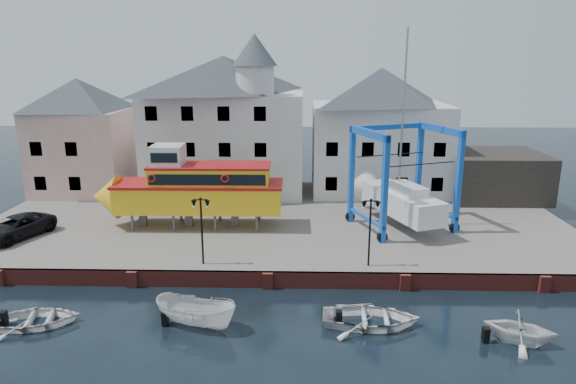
{
  "coord_description": "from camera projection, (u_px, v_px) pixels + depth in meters",
  "views": [
    {
      "loc": [
        1.91,
        -27.62,
        13.31
      ],
      "look_at": [
        1.0,
        7.0,
        4.0
      ],
      "focal_mm": 32.0,
      "sensor_mm": 36.0,
      "label": 1
    }
  ],
  "objects": [
    {
      "name": "lamp_post_left",
      "position": [
        201.0,
        214.0,
        30.35
      ],
      "size": [
        1.12,
        0.32,
        4.2
      ],
      "color": "black",
      "rests_on": "hardstanding"
    },
    {
      "name": "motorboat_b",
      "position": [
        370.0,
        325.0,
        26.1
      ],
      "size": [
        5.11,
        3.76,
        1.03
      ],
      "primitive_type": "imported",
      "rotation": [
        0.0,
        0.0,
        1.52
      ],
      "color": "silver",
      "rests_on": "ground"
    },
    {
      "name": "quay_wall",
      "position": [
        268.0,
        280.0,
        30.14
      ],
      "size": [
        44.0,
        0.47,
        1.0
      ],
      "color": "maroon",
      "rests_on": "ground"
    },
    {
      "name": "building_pink",
      "position": [
        82.0,
        136.0,
        46.41
      ],
      "size": [
        8.0,
        7.0,
        10.3
      ],
      "color": "tan",
      "rests_on": "hardstanding"
    },
    {
      "name": "shed_dark",
      "position": [
        494.0,
        175.0,
        45.32
      ],
      "size": [
        8.0,
        7.0,
        4.0
      ],
      "primitive_type": "cube",
      "color": "black",
      "rests_on": "hardstanding"
    },
    {
      "name": "building_white_right",
      "position": [
        379.0,
        131.0,
        46.57
      ],
      "size": [
        12.0,
        8.0,
        11.2
      ],
      "color": "silver",
      "rests_on": "hardstanding"
    },
    {
      "name": "building_white_main",
      "position": [
        226.0,
        123.0,
        46.14
      ],
      "size": [
        14.0,
        8.3,
        14.0
      ],
      "color": "silver",
      "rests_on": "hardstanding"
    },
    {
      "name": "lamp_post_right",
      "position": [
        370.0,
        215.0,
        30.09
      ],
      "size": [
        1.12,
        0.32,
        4.2
      ],
      "color": "black",
      "rests_on": "hardstanding"
    },
    {
      "name": "hardstanding",
      "position": [
        277.0,
        221.0,
        40.66
      ],
      "size": [
        44.0,
        22.0,
        1.0
      ],
      "primitive_type": "cube",
      "color": "slate",
      "rests_on": "ground"
    },
    {
      "name": "van",
      "position": [
        15.0,
        227.0,
        35.4
      ],
      "size": [
        4.43,
        6.01,
        1.52
      ],
      "primitive_type": "imported",
      "rotation": [
        0.0,
        0.0,
        -0.4
      ],
      "color": "black",
      "rests_on": "hardstanding"
    },
    {
      "name": "motorboat_a",
      "position": [
        197.0,
        326.0,
        26.0
      ],
      "size": [
        4.77,
        3.0,
        1.73
      ],
      "primitive_type": "imported",
      "rotation": [
        0.0,
        0.0,
        1.25
      ],
      "color": "silver",
      "rests_on": "ground"
    },
    {
      "name": "tour_boat",
      "position": [
        188.0,
        189.0,
        37.31
      ],
      "size": [
        13.96,
        3.47,
        6.07
      ],
      "rotation": [
        0.0,
        0.0,
        0.01
      ],
      "color": "#59595E",
      "rests_on": "hardstanding"
    },
    {
      "name": "travel_lift",
      "position": [
        396.0,
        193.0,
        38.06
      ],
      "size": [
        7.99,
        9.57,
        14.11
      ],
      "rotation": [
        0.0,
        0.0,
        0.37
      ],
      "color": "#115DA6",
      "rests_on": "hardstanding"
    },
    {
      "name": "motorboat_d",
      "position": [
        36.0,
        325.0,
        26.07
      ],
      "size": [
        4.89,
        3.96,
        0.89
      ],
      "primitive_type": "imported",
      "rotation": [
        0.0,
        0.0,
        1.79
      ],
      "color": "silver",
      "rests_on": "ground"
    },
    {
      "name": "ground",
      "position": [
        268.0,
        288.0,
        30.17
      ],
      "size": [
        140.0,
        140.0,
        0.0
      ],
      "primitive_type": "plane",
      "color": "black",
      "rests_on": "ground"
    },
    {
      "name": "motorboat_c",
      "position": [
        519.0,
        342.0,
        24.49
      ],
      "size": [
        4.15,
        3.9,
        1.75
      ],
      "primitive_type": "imported",
      "rotation": [
        0.0,
        0.0,
        1.18
      ],
      "color": "silver",
      "rests_on": "ground"
    }
  ]
}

